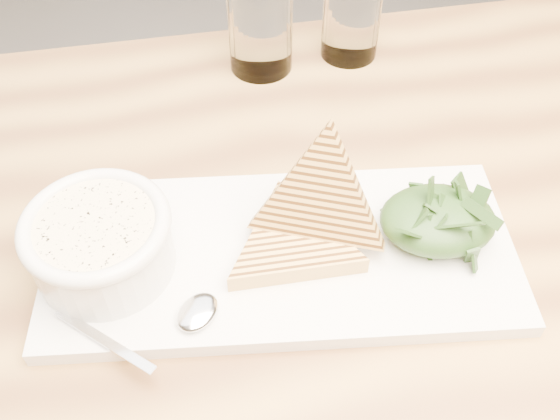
{
  "coord_description": "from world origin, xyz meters",
  "views": [
    {
      "loc": [
        -0.27,
        -0.35,
        1.25
      ],
      "look_at": [
        -0.25,
        0.03,
        0.81
      ],
      "focal_mm": 40.0,
      "sensor_mm": 36.0,
      "label": 1
    }
  ],
  "objects_px": {
    "glass_far": "(352,15)",
    "platter": "(281,254)",
    "glass_near": "(260,25)",
    "table_top": "(373,233)",
    "soup_bowl": "(102,248)"
  },
  "relations": [
    {
      "from": "glass_near",
      "to": "platter",
      "type": "bearing_deg",
      "value": -88.44
    },
    {
      "from": "soup_bowl",
      "to": "glass_near",
      "type": "xyz_separation_m",
      "value": [
        0.15,
        0.33,
        0.02
      ]
    },
    {
      "from": "table_top",
      "to": "glass_near",
      "type": "relative_size",
      "value": 9.23
    },
    {
      "from": "table_top",
      "to": "platter",
      "type": "relative_size",
      "value": 2.54
    },
    {
      "from": "platter",
      "to": "soup_bowl",
      "type": "xyz_separation_m",
      "value": [
        -0.16,
        -0.01,
        0.03
      ]
    },
    {
      "from": "platter",
      "to": "soup_bowl",
      "type": "distance_m",
      "value": 0.17
    },
    {
      "from": "glass_near",
      "to": "table_top",
      "type": "bearing_deg",
      "value": -68.42
    },
    {
      "from": "glass_near",
      "to": "glass_far",
      "type": "height_order",
      "value": "glass_near"
    },
    {
      "from": "glass_far",
      "to": "platter",
      "type": "bearing_deg",
      "value": -107.71
    },
    {
      "from": "table_top",
      "to": "platter",
      "type": "xyz_separation_m",
      "value": [
        -0.1,
        -0.04,
        0.03
      ]
    },
    {
      "from": "glass_near",
      "to": "glass_far",
      "type": "distance_m",
      "value": 0.12
    },
    {
      "from": "platter",
      "to": "glass_far",
      "type": "xyz_separation_m",
      "value": [
        0.11,
        0.34,
        0.05
      ]
    },
    {
      "from": "platter",
      "to": "soup_bowl",
      "type": "relative_size",
      "value": 3.51
    },
    {
      "from": "soup_bowl",
      "to": "platter",
      "type": "bearing_deg",
      "value": 3.46
    },
    {
      "from": "platter",
      "to": "glass_near",
      "type": "xyz_separation_m",
      "value": [
        -0.01,
        0.32,
        0.05
      ]
    }
  ]
}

